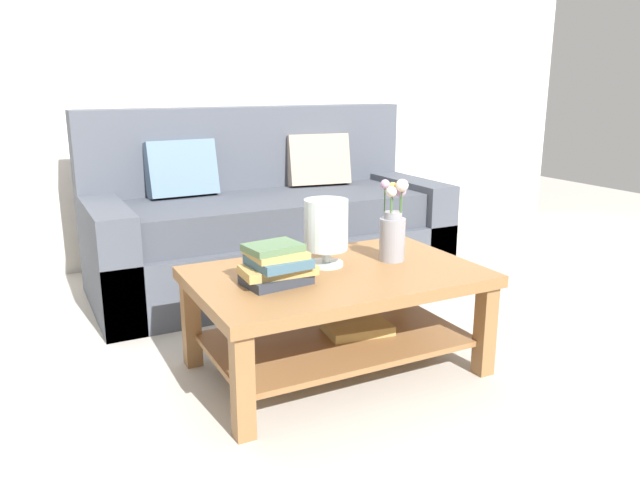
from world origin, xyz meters
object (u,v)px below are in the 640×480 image
object	(u,v)px
coffee_table	(337,298)
flower_pitcher	(393,229)
glass_hurricane_vase	(326,227)
book_stack_main	(277,265)
couch	(267,225)

from	to	relation	value
coffee_table	flower_pitcher	xyz separation A→B (m)	(0.29, 0.03, 0.26)
glass_hurricane_vase	coffee_table	bearing A→B (deg)	-88.13
book_stack_main	coffee_table	bearing A→B (deg)	7.25
coffee_table	book_stack_main	distance (m)	0.35
couch	book_stack_main	distance (m)	1.37
book_stack_main	glass_hurricane_vase	size ratio (longest dim) A/B	1.01
glass_hurricane_vase	flower_pitcher	xyz separation A→B (m)	(0.30, -0.06, -0.03)
couch	book_stack_main	xyz separation A→B (m)	(-0.48, -1.27, 0.16)
glass_hurricane_vase	book_stack_main	bearing A→B (deg)	-155.47
couch	book_stack_main	size ratio (longest dim) A/B	7.18
coffee_table	flower_pitcher	distance (m)	0.40
book_stack_main	flower_pitcher	world-z (taller)	flower_pitcher
couch	flower_pitcher	bearing A→B (deg)	-84.93
glass_hurricane_vase	flower_pitcher	world-z (taller)	flower_pitcher
couch	glass_hurricane_vase	bearing A→B (deg)	-99.50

